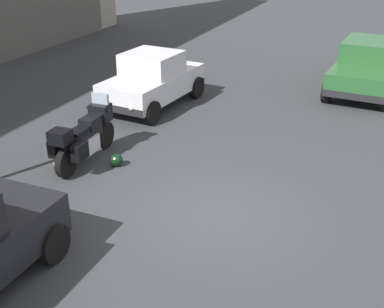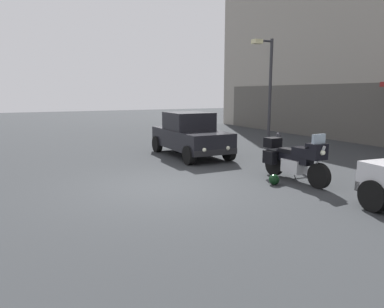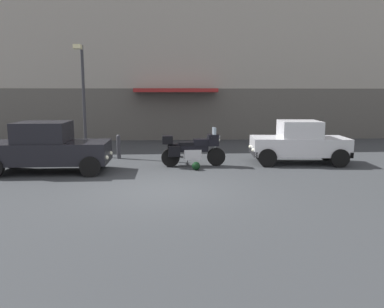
{
  "view_description": "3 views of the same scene",
  "coord_description": "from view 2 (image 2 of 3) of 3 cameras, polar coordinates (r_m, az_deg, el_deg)",
  "views": [
    {
      "loc": [
        -7.46,
        -2.75,
        4.92
      ],
      "look_at": [
        0.76,
        0.75,
        0.76
      ],
      "focal_mm": 47.19,
      "sensor_mm": 36.0,
      "label": 1
    },
    {
      "loc": [
        8.02,
        -3.21,
        2.36
      ],
      "look_at": [
        0.04,
        0.78,
        0.81
      ],
      "focal_mm": 32.95,
      "sensor_mm": 36.0,
      "label": 2
    },
    {
      "loc": [
        0.1,
        -9.97,
        2.54
      ],
      "look_at": [
        0.81,
        1.29,
        0.76
      ],
      "focal_mm": 36.12,
      "sensor_mm": 36.0,
      "label": 3
    }
  ],
  "objects": [
    {
      "name": "bollard_curbside",
      "position": [
        13.07,
        13.74,
        1.42
      ],
      "size": [
        0.16,
        0.16,
        0.95
      ],
      "color": "#333338",
      "rests_on": "ground"
    },
    {
      "name": "helmet",
      "position": [
        9.39,
        13.14,
        -4.05
      ],
      "size": [
        0.28,
        0.28,
        0.28
      ],
      "primitive_type": "sphere",
      "color": "black",
      "rests_on": "ground"
    },
    {
      "name": "motorcycle",
      "position": [
        9.82,
        16.23,
        -0.71
      ],
      "size": [
        2.26,
        0.78,
        1.36
      ],
      "rotation": [
        0.0,
        0.0,
        0.04
      ],
      "color": "black",
      "rests_on": "ground"
    },
    {
      "name": "car_hatchback_near",
      "position": [
        13.23,
        -0.32,
        3.15
      ],
      "size": [
        3.88,
        1.79,
        1.64
      ],
      "rotation": [
        0.0,
        0.0,
        0.0
      ],
      "color": "black",
      "rests_on": "ground"
    },
    {
      "name": "streetlamp_curbside",
      "position": [
        14.37,
        12.08,
        11.08
      ],
      "size": [
        0.28,
        0.94,
        4.42
      ],
      "color": "#2D2D33",
      "rests_on": "ground"
    },
    {
      "name": "ground_plane",
      "position": [
        8.95,
        -4.62,
        -5.43
      ],
      "size": [
        80.0,
        80.0,
        0.0
      ],
      "primitive_type": "plane",
      "color": "#2D3033"
    }
  ]
}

